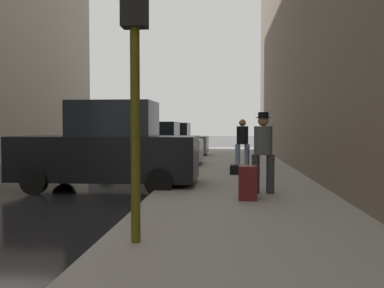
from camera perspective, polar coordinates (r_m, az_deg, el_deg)
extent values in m
cube|color=gray|center=(9.88, 6.63, -6.63)|extent=(4.00, 40.00, 0.15)
cube|color=black|center=(11.12, -11.32, -1.79)|extent=(4.61, 1.87, 1.10)
cube|color=black|center=(11.04, -10.37, 3.28)|extent=(2.08, 1.58, 0.90)
cylinder|color=black|center=(12.52, -16.72, -3.68)|extent=(0.64, 0.22, 0.64)
cylinder|color=black|center=(10.84, -20.31, -4.66)|extent=(0.64, 0.22, 0.64)
cylinder|color=black|center=(11.75, -3.00, -3.97)|extent=(0.64, 0.22, 0.64)
cylinder|color=black|center=(9.95, -4.47, -5.14)|extent=(0.64, 0.22, 0.64)
cube|color=#B7BABF|center=(16.80, -5.88, -0.79)|extent=(4.25, 1.95, 0.84)
cube|color=black|center=(16.73, -5.22, 1.77)|extent=(1.93, 1.62, 0.70)
cylinder|color=black|center=(18.04, -9.51, -1.77)|extent=(0.65, 0.24, 0.64)
cylinder|color=black|center=(16.28, -11.26, -2.23)|extent=(0.65, 0.24, 0.64)
cylinder|color=black|center=(17.51, -0.87, -1.87)|extent=(0.65, 0.24, 0.64)
cylinder|color=black|center=(15.69, -1.69, -2.36)|extent=(0.65, 0.24, 0.64)
cube|color=slate|center=(22.05, -3.38, -0.02)|extent=(4.25, 1.96, 0.84)
cube|color=black|center=(22.00, -2.87, 1.92)|extent=(1.93, 1.62, 0.70)
cylinder|color=black|center=(23.24, -6.32, -0.82)|extent=(0.65, 0.24, 0.64)
cylinder|color=black|center=(21.45, -7.38, -1.10)|extent=(0.65, 0.24, 0.64)
cylinder|color=black|center=(22.80, 0.40, -0.87)|extent=(0.65, 0.24, 0.64)
cylinder|color=black|center=(20.97, -0.11, -1.16)|extent=(0.65, 0.24, 0.64)
cylinder|color=red|center=(15.12, 0.03, -2.14)|extent=(0.22, 0.22, 0.55)
sphere|color=red|center=(15.10, 0.03, -0.89)|extent=(0.20, 0.20, 0.20)
cylinder|color=red|center=(15.14, -0.58, -2.03)|extent=(0.10, 0.09, 0.09)
cylinder|color=red|center=(15.11, 0.63, -2.04)|extent=(0.10, 0.09, 0.09)
cylinder|color=#514C0F|center=(5.43, -7.60, 5.82)|extent=(0.12, 0.12, 3.60)
sphere|color=green|center=(5.72, -7.37, 16.50)|extent=(0.14, 0.14, 0.14)
cylinder|color=#333338|center=(9.53, 8.48, -3.94)|extent=(0.21, 0.21, 0.85)
cylinder|color=#333338|center=(9.50, 10.40, -3.98)|extent=(0.21, 0.21, 0.85)
cylinder|color=#4C5156|center=(9.46, 9.47, 0.47)|extent=(0.46, 0.46, 0.62)
sphere|color=#997051|center=(9.46, 9.49, 3.07)|extent=(0.24, 0.24, 0.24)
cylinder|color=black|center=(9.46, 9.49, 3.51)|extent=(0.34, 0.34, 0.02)
cylinder|color=black|center=(9.46, 9.49, 3.87)|extent=(0.23, 0.23, 0.11)
cylinder|color=#728CB2|center=(14.93, 7.34, -1.64)|extent=(0.19, 0.19, 0.85)
cylinder|color=#728CB2|center=(14.93, 6.11, -1.64)|extent=(0.19, 0.19, 0.85)
cylinder|color=black|center=(14.89, 6.74, 1.18)|extent=(0.42, 0.42, 0.62)
sphere|color=#997051|center=(14.89, 6.75, 2.83)|extent=(0.24, 0.24, 0.24)
cube|color=#591414|center=(8.74, 7.48, -5.07)|extent=(0.40, 0.59, 0.68)
cylinder|color=#333333|center=(8.69, 7.50, -1.67)|extent=(0.02, 0.02, 0.36)
cube|color=black|center=(13.20, 5.77, -3.41)|extent=(0.32, 0.44, 0.28)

